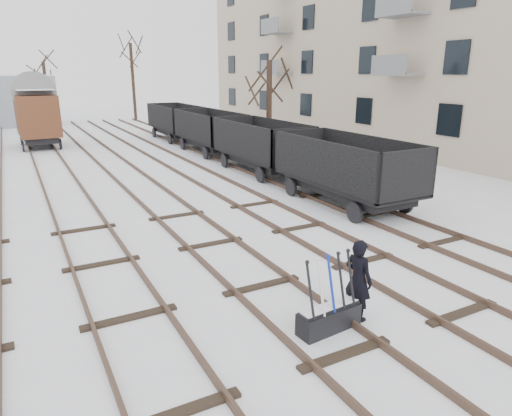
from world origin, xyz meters
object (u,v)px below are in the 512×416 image
Objects in this scene: worker at (358,280)px; box_van_wagon at (37,113)px; freight_wagon_a at (345,179)px; ground_frame at (329,316)px.

box_van_wagon is at bearing -5.59° from worker.
box_van_wagon is at bearing 114.08° from freight_wagon_a.
ground_frame is 8.88m from freight_wagon_a.
freight_wagon_a reaches higher than ground_frame.
box_van_wagon reaches higher than ground_frame.
ground_frame is at bearing 83.53° from worker.
worker is 27.07m from box_van_wagon.
ground_frame is 27.10m from box_van_wagon.
freight_wagon_a is 22.05m from box_van_wagon.
worker is at bearing 2.39° from ground_frame.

